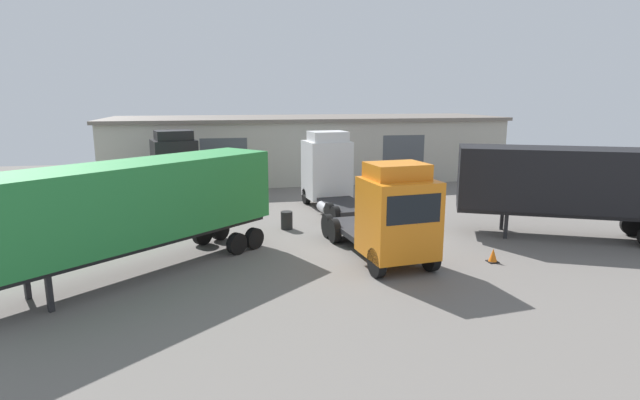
# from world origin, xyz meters

# --- Properties ---
(ground_plane) EXTENTS (60.00, 60.00, 0.00)m
(ground_plane) POSITION_xyz_m (0.00, 0.00, 0.00)
(ground_plane) COLOR slate
(warehouse_building) EXTENTS (30.17, 9.08, 4.83)m
(warehouse_building) POSITION_xyz_m (0.00, 18.28, 2.42)
(warehouse_building) COLOR #B7B2A3
(warehouse_building) RESTS_ON ground_plane
(tractor_unit_white) EXTENTS (3.21, 6.55, 4.41)m
(tractor_unit_white) POSITION_xyz_m (-0.56, 7.49, 2.08)
(tractor_unit_white) COLOR silver
(tractor_unit_white) RESTS_ON ground_plane
(container_trailer_green) EXTENTS (10.24, 9.29, 4.14)m
(container_trailer_green) POSITION_xyz_m (-9.89, -2.41, 2.63)
(container_trailer_green) COLOR #28843D
(container_trailer_green) RESTS_ON ground_plane
(container_trailer_yellow) EXTENTS (10.01, 6.42, 4.14)m
(container_trailer_yellow) POSITION_xyz_m (8.84, -1.26, 2.62)
(container_trailer_yellow) COLOR black
(container_trailer_yellow) RESTS_ON ground_plane
(tractor_unit_orange) EXTENTS (3.25, 6.83, 4.02)m
(tractor_unit_orange) POSITION_xyz_m (-0.43, -3.15, 1.89)
(tractor_unit_orange) COLOR orange
(tractor_unit_orange) RESTS_ON ground_plane
(tractor_unit_black) EXTENTS (4.09, 7.12, 4.40)m
(tractor_unit_black) POSITION_xyz_m (-9.43, 10.12, 2.07)
(tractor_unit_black) COLOR black
(tractor_unit_black) RESTS_ON ground_plane
(gravel_pile) EXTENTS (3.63, 3.63, 1.52)m
(gravel_pile) POSITION_xyz_m (11.67, 7.12, 0.76)
(gravel_pile) COLOR #423D38
(gravel_pile) RESTS_ON ground_plane
(oil_drum) EXTENTS (0.58, 0.58, 0.88)m
(oil_drum) POSITION_xyz_m (-3.71, 2.82, 0.44)
(oil_drum) COLOR black
(oil_drum) RESTS_ON ground_plane
(traffic_cone) EXTENTS (0.40, 0.40, 0.55)m
(traffic_cone) POSITION_xyz_m (3.61, -3.77, 0.25)
(traffic_cone) COLOR black
(traffic_cone) RESTS_ON ground_plane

